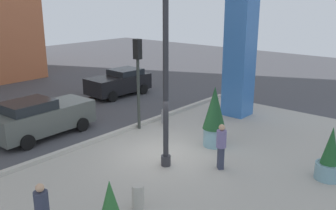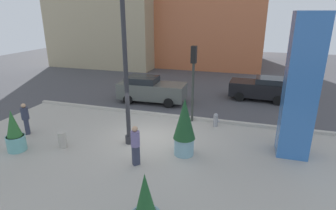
{
  "view_description": "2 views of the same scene",
  "coord_description": "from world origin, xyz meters",
  "px_view_note": "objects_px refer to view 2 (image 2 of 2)",
  "views": [
    {
      "loc": [
        -10.35,
        -8.97,
        6.0
      ],
      "look_at": [
        0.19,
        -0.0,
        1.99
      ],
      "focal_mm": 39.7,
      "sensor_mm": 36.0,
      "label": 1
    },
    {
      "loc": [
        4.43,
        -11.4,
        5.92
      ],
      "look_at": [
        0.9,
        0.05,
        1.83
      ],
      "focal_mm": 29.28,
      "sensor_mm": 36.0,
      "label": 2
    }
  ],
  "objects_px": {
    "traffic_light_corner": "(193,71)",
    "car_curb_west": "(151,89)",
    "lamp_post": "(126,71)",
    "pedestrian_on_sidewalk": "(135,144)",
    "potted_plant_curbside": "(146,209)",
    "potted_plant_near_right": "(184,126)",
    "pedestrian_crossing": "(25,117)",
    "fire_hydrant": "(216,120)",
    "art_pillar_blue": "(301,88)",
    "concrete_bollard": "(62,140)",
    "potted_plant_near_left": "(14,133)",
    "car_curb_east": "(261,88)"
  },
  "relations": [
    {
      "from": "potted_plant_near_left",
      "to": "pedestrian_on_sidewalk",
      "type": "xyz_separation_m",
      "value": [
        5.6,
        0.46,
        0.11
      ]
    },
    {
      "from": "traffic_light_corner",
      "to": "car_curb_east",
      "type": "xyz_separation_m",
      "value": [
        3.72,
        5.43,
        -2.05
      ]
    },
    {
      "from": "art_pillar_blue",
      "to": "concrete_bollard",
      "type": "bearing_deg",
      "value": -165.93
    },
    {
      "from": "art_pillar_blue",
      "to": "pedestrian_on_sidewalk",
      "type": "bearing_deg",
      "value": -154.68
    },
    {
      "from": "traffic_light_corner",
      "to": "car_curb_east",
      "type": "relative_size",
      "value": 1.02
    },
    {
      "from": "traffic_light_corner",
      "to": "car_curb_west",
      "type": "relative_size",
      "value": 0.92
    },
    {
      "from": "concrete_bollard",
      "to": "pedestrian_crossing",
      "type": "height_order",
      "value": "pedestrian_crossing"
    },
    {
      "from": "pedestrian_on_sidewalk",
      "to": "potted_plant_near_left",
      "type": "bearing_deg",
      "value": -175.33
    },
    {
      "from": "pedestrian_on_sidewalk",
      "to": "potted_plant_curbside",
      "type": "bearing_deg",
      "value": -62.18
    },
    {
      "from": "potted_plant_curbside",
      "to": "potted_plant_near_right",
      "type": "height_order",
      "value": "potted_plant_near_right"
    },
    {
      "from": "art_pillar_blue",
      "to": "car_curb_west",
      "type": "relative_size",
      "value": 1.29
    },
    {
      "from": "potted_plant_near_left",
      "to": "car_curb_west",
      "type": "relative_size",
      "value": 0.42
    },
    {
      "from": "potted_plant_curbside",
      "to": "fire_hydrant",
      "type": "bearing_deg",
      "value": 84.2
    },
    {
      "from": "concrete_bollard",
      "to": "potted_plant_curbside",
      "type": "bearing_deg",
      "value": -33.36
    },
    {
      "from": "lamp_post",
      "to": "traffic_light_corner",
      "type": "height_order",
      "value": "lamp_post"
    },
    {
      "from": "pedestrian_on_sidewalk",
      "to": "potted_plant_near_right",
      "type": "bearing_deg",
      "value": 40.43
    },
    {
      "from": "potted_plant_near_right",
      "to": "car_curb_east",
      "type": "bearing_deg",
      "value": 70.88
    },
    {
      "from": "traffic_light_corner",
      "to": "potted_plant_near_left",
      "type": "bearing_deg",
      "value": -139.59
    },
    {
      "from": "fire_hydrant",
      "to": "traffic_light_corner",
      "type": "relative_size",
      "value": 0.18
    },
    {
      "from": "potted_plant_curbside",
      "to": "potted_plant_near_right",
      "type": "distance_m",
      "value": 4.68
    },
    {
      "from": "art_pillar_blue",
      "to": "traffic_light_corner",
      "type": "bearing_deg",
      "value": 154.23
    },
    {
      "from": "concrete_bollard",
      "to": "car_curb_east",
      "type": "xyz_separation_m",
      "value": [
        8.7,
        10.32,
        0.45
      ]
    },
    {
      "from": "lamp_post",
      "to": "pedestrian_on_sidewalk",
      "type": "relative_size",
      "value": 4.19
    },
    {
      "from": "potted_plant_near_left",
      "to": "fire_hydrant",
      "type": "relative_size",
      "value": 2.56
    },
    {
      "from": "concrete_bollard",
      "to": "pedestrian_crossing",
      "type": "distance_m",
      "value": 2.8
    },
    {
      "from": "traffic_light_corner",
      "to": "pedestrian_crossing",
      "type": "distance_m",
      "value": 8.92
    },
    {
      "from": "art_pillar_blue",
      "to": "potted_plant_near_right",
      "type": "relative_size",
      "value": 2.33
    },
    {
      "from": "fire_hydrant",
      "to": "potted_plant_curbside",
      "type": "bearing_deg",
      "value": -95.8
    },
    {
      "from": "potted_plant_curbside",
      "to": "car_curb_west",
      "type": "distance_m",
      "value": 11.9
    },
    {
      "from": "art_pillar_blue",
      "to": "potted_plant_near_right",
      "type": "height_order",
      "value": "art_pillar_blue"
    },
    {
      "from": "pedestrian_crossing",
      "to": "potted_plant_curbside",
      "type": "bearing_deg",
      "value": -28.01
    },
    {
      "from": "pedestrian_crossing",
      "to": "art_pillar_blue",
      "type": "bearing_deg",
      "value": 8.04
    },
    {
      "from": "fire_hydrant",
      "to": "pedestrian_crossing",
      "type": "xyz_separation_m",
      "value": [
        -9.01,
        -3.82,
        0.54
      ]
    },
    {
      "from": "concrete_bollard",
      "to": "pedestrian_on_sidewalk",
      "type": "bearing_deg",
      "value": -6.02
    },
    {
      "from": "traffic_light_corner",
      "to": "pedestrian_on_sidewalk",
      "type": "bearing_deg",
      "value": -102.31
    },
    {
      "from": "potted_plant_near_right",
      "to": "car_curb_east",
      "type": "height_order",
      "value": "potted_plant_near_right"
    },
    {
      "from": "car_curb_west",
      "to": "pedestrian_on_sidewalk",
      "type": "bearing_deg",
      "value": -73.68
    },
    {
      "from": "potted_plant_curbside",
      "to": "traffic_light_corner",
      "type": "relative_size",
      "value": 0.45
    },
    {
      "from": "fire_hydrant",
      "to": "pedestrian_on_sidewalk",
      "type": "relative_size",
      "value": 0.44
    },
    {
      "from": "pedestrian_on_sidewalk",
      "to": "fire_hydrant",
      "type": "bearing_deg",
      "value": 62.76
    },
    {
      "from": "art_pillar_blue",
      "to": "potted_plant_near_left",
      "type": "bearing_deg",
      "value": -164.04
    },
    {
      "from": "lamp_post",
      "to": "potted_plant_near_right",
      "type": "xyz_separation_m",
      "value": [
        2.74,
        -0.28,
        -2.16
      ]
    },
    {
      "from": "lamp_post",
      "to": "fire_hydrant",
      "type": "bearing_deg",
      "value": 41.89
    },
    {
      "from": "potted_plant_curbside",
      "to": "potted_plant_near_left",
      "type": "relative_size",
      "value": 0.99
    },
    {
      "from": "potted_plant_curbside",
      "to": "concrete_bollard",
      "type": "relative_size",
      "value": 2.53
    },
    {
      "from": "potted_plant_near_left",
      "to": "traffic_light_corner",
      "type": "bearing_deg",
      "value": 40.41
    },
    {
      "from": "concrete_bollard",
      "to": "traffic_light_corner",
      "type": "height_order",
      "value": "traffic_light_corner"
    },
    {
      "from": "art_pillar_blue",
      "to": "car_curb_east",
      "type": "height_order",
      "value": "art_pillar_blue"
    },
    {
      "from": "fire_hydrant",
      "to": "concrete_bollard",
      "type": "height_order",
      "value": "same"
    },
    {
      "from": "art_pillar_blue",
      "to": "traffic_light_corner",
      "type": "relative_size",
      "value": 1.41
    }
  ]
}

